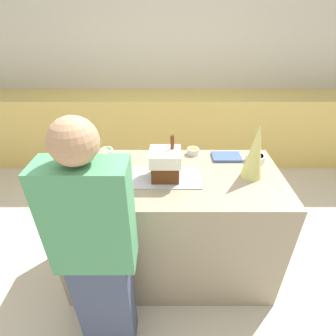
{
  "coord_description": "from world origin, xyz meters",
  "views": [
    {
      "loc": [
        -0.03,
        -1.52,
        1.92
      ],
      "look_at": [
        -0.02,
        0.0,
        0.99
      ],
      "focal_mm": 28.0,
      "sensor_mm": 36.0,
      "label": 1
    }
  ],
  "objects_px": {
    "decorative_tree": "(254,152)",
    "cookbook": "(226,157)",
    "baking_tray": "(165,178)",
    "candy_bowl_center_rear": "(192,151)",
    "mug": "(80,196)",
    "candy_bowl_near_tray_right": "(83,161)",
    "candy_bowl_near_tray_left": "(255,158)",
    "candy_bowl_front_corner": "(88,174)",
    "person": "(97,254)",
    "candy_bowl_far_right": "(106,152)",
    "gingerbread_house": "(165,164)"
  },
  "relations": [
    {
      "from": "candy_bowl_front_corner",
      "to": "person",
      "type": "height_order",
      "value": "person"
    },
    {
      "from": "decorative_tree",
      "to": "person",
      "type": "relative_size",
      "value": 0.24
    },
    {
      "from": "candy_bowl_far_right",
      "to": "mug",
      "type": "relative_size",
      "value": 1.07
    },
    {
      "from": "decorative_tree",
      "to": "mug",
      "type": "distance_m",
      "value": 1.13
    },
    {
      "from": "candy_bowl_far_right",
      "to": "candy_bowl_center_rear",
      "type": "bearing_deg",
      "value": 1.61
    },
    {
      "from": "gingerbread_house",
      "to": "candy_bowl_near_tray_right",
      "type": "height_order",
      "value": "gingerbread_house"
    },
    {
      "from": "candy_bowl_near_tray_right",
      "to": "person",
      "type": "bearing_deg",
      "value": -71.24
    },
    {
      "from": "cookbook",
      "to": "mug",
      "type": "bearing_deg",
      "value": -150.95
    },
    {
      "from": "mug",
      "to": "decorative_tree",
      "type": "bearing_deg",
      "value": 14.56
    },
    {
      "from": "decorative_tree",
      "to": "candy_bowl_near_tray_right",
      "type": "distance_m",
      "value": 1.21
    },
    {
      "from": "baking_tray",
      "to": "candy_bowl_near_tray_left",
      "type": "relative_size",
      "value": 3.44
    },
    {
      "from": "candy_bowl_near_tray_left",
      "to": "candy_bowl_far_right",
      "type": "height_order",
      "value": "same"
    },
    {
      "from": "candy_bowl_near_tray_left",
      "to": "cookbook",
      "type": "height_order",
      "value": "candy_bowl_near_tray_left"
    },
    {
      "from": "baking_tray",
      "to": "candy_bowl_near_tray_left",
      "type": "bearing_deg",
      "value": 19.01
    },
    {
      "from": "gingerbread_house",
      "to": "candy_bowl_near_tray_left",
      "type": "bearing_deg",
      "value": 19.0
    },
    {
      "from": "decorative_tree",
      "to": "candy_bowl_center_rear",
      "type": "relative_size",
      "value": 4.2
    },
    {
      "from": "gingerbread_house",
      "to": "person",
      "type": "bearing_deg",
      "value": -123.49
    },
    {
      "from": "baking_tray",
      "to": "candy_bowl_front_corner",
      "type": "bearing_deg",
      "value": 177.45
    },
    {
      "from": "cookbook",
      "to": "mug",
      "type": "relative_size",
      "value": 2.43
    },
    {
      "from": "candy_bowl_near_tray_right",
      "to": "candy_bowl_front_corner",
      "type": "height_order",
      "value": "candy_bowl_near_tray_right"
    },
    {
      "from": "mug",
      "to": "cookbook",
      "type": "bearing_deg",
      "value": 29.05
    },
    {
      "from": "candy_bowl_near_tray_right",
      "to": "mug",
      "type": "distance_m",
      "value": 0.46
    },
    {
      "from": "cookbook",
      "to": "mug",
      "type": "distance_m",
      "value": 1.1
    },
    {
      "from": "baking_tray",
      "to": "decorative_tree",
      "type": "distance_m",
      "value": 0.62
    },
    {
      "from": "decorative_tree",
      "to": "cookbook",
      "type": "bearing_deg",
      "value": 115.01
    },
    {
      "from": "candy_bowl_center_rear",
      "to": "candy_bowl_far_right",
      "type": "distance_m",
      "value": 0.68
    },
    {
      "from": "candy_bowl_near_tray_right",
      "to": "cookbook",
      "type": "xyz_separation_m",
      "value": [
        1.07,
        0.09,
        -0.01
      ]
    },
    {
      "from": "candy_bowl_front_corner",
      "to": "candy_bowl_far_right",
      "type": "relative_size",
      "value": 1.42
    },
    {
      "from": "decorative_tree",
      "to": "cookbook",
      "type": "height_order",
      "value": "decorative_tree"
    },
    {
      "from": "candy_bowl_near_tray_right",
      "to": "candy_bowl_near_tray_left",
      "type": "distance_m",
      "value": 1.28
    },
    {
      "from": "baking_tray",
      "to": "mug",
      "type": "bearing_deg",
      "value": -152.97
    },
    {
      "from": "candy_bowl_center_rear",
      "to": "candy_bowl_near_tray_left",
      "type": "xyz_separation_m",
      "value": [
        0.46,
        -0.12,
        0.0
      ]
    },
    {
      "from": "mug",
      "to": "baking_tray",
      "type": "bearing_deg",
      "value": 27.03
    },
    {
      "from": "baking_tray",
      "to": "cookbook",
      "type": "xyz_separation_m",
      "value": [
        0.47,
        0.28,
        0.01
      ]
    },
    {
      "from": "candy_bowl_near_tray_right",
      "to": "candy_bowl_far_right",
      "type": "relative_size",
      "value": 1.22
    },
    {
      "from": "person",
      "to": "cookbook",
      "type": "bearing_deg",
      "value": 44.89
    },
    {
      "from": "candy_bowl_center_rear",
      "to": "person",
      "type": "height_order",
      "value": "person"
    },
    {
      "from": "baking_tray",
      "to": "candy_bowl_center_rear",
      "type": "relative_size",
      "value": 5.27
    },
    {
      "from": "candy_bowl_center_rear",
      "to": "candy_bowl_near_tray_left",
      "type": "relative_size",
      "value": 0.65
    },
    {
      "from": "gingerbread_house",
      "to": "decorative_tree",
      "type": "bearing_deg",
      "value": 2.73
    },
    {
      "from": "baking_tray",
      "to": "candy_bowl_far_right",
      "type": "relative_size",
      "value": 4.97
    },
    {
      "from": "candy_bowl_center_rear",
      "to": "candy_bowl_near_tray_left",
      "type": "height_order",
      "value": "candy_bowl_near_tray_left"
    },
    {
      "from": "candy_bowl_center_rear",
      "to": "candy_bowl_front_corner",
      "type": "bearing_deg",
      "value": -156.28
    },
    {
      "from": "gingerbread_house",
      "to": "candy_bowl_front_corner",
      "type": "height_order",
      "value": "gingerbread_house"
    },
    {
      "from": "decorative_tree",
      "to": "cookbook",
      "type": "distance_m",
      "value": 0.33
    },
    {
      "from": "candy_bowl_front_corner",
      "to": "mug",
      "type": "xyz_separation_m",
      "value": [
        0.03,
        -0.28,
        0.02
      ]
    },
    {
      "from": "candy_bowl_front_corner",
      "to": "cookbook",
      "type": "height_order",
      "value": "candy_bowl_front_corner"
    },
    {
      "from": "mug",
      "to": "candy_bowl_center_rear",
      "type": "bearing_deg",
      "value": 40.18
    },
    {
      "from": "baking_tray",
      "to": "candy_bowl_front_corner",
      "type": "height_order",
      "value": "candy_bowl_front_corner"
    },
    {
      "from": "candy_bowl_center_rear",
      "to": "candy_bowl_near_tray_right",
      "type": "bearing_deg",
      "value": -169.18
    }
  ]
}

